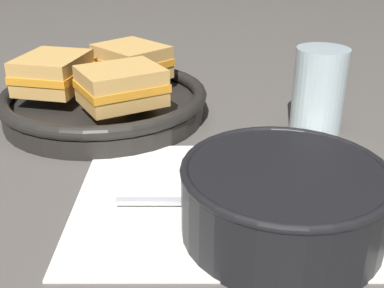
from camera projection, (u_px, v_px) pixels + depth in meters
The scene contains 9 objects.
ground_plane at pixel (207, 184), 0.51m from camera, with size 4.00×4.00×0.00m, color #56514C.
napkin at pixel (222, 198), 0.48m from camera, with size 0.29×0.24×0.00m.
soup_bowl at pixel (285, 196), 0.41m from camera, with size 0.18×0.18×0.07m.
spoon at pixel (243, 202), 0.46m from camera, with size 0.17×0.03×0.01m.
skillet at pixel (106, 103), 0.67m from camera, with size 0.28×0.28×0.04m.
sandwich_near_left at pixel (55, 72), 0.65m from camera, with size 0.10×0.11×0.05m.
sandwich_near_right at pixel (123, 86), 0.60m from camera, with size 0.13×0.12×0.05m.
sandwich_far_left at pixel (133, 61), 0.70m from camera, with size 0.13×0.13×0.05m.
drinking_glass at pixel (321, 90), 0.61m from camera, with size 0.07×0.07×0.11m.
Camera 1 is at (-0.01, -0.44, 0.25)m, focal length 45.00 mm.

